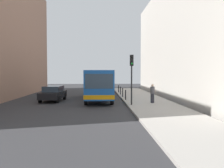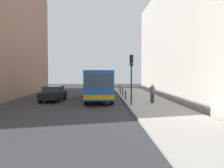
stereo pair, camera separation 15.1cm
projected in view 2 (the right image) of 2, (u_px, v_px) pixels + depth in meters
The scene contains 12 objects.
ground_plane at pixel (90, 103), 23.49m from camera, with size 80.00×80.00×0.00m, color #2D2D30.
sidewalk at pixel (147, 102), 23.71m from camera, with size 4.40×40.00×0.15m, color #9E9991.
building_right at pixel (196, 40), 27.67m from camera, with size 7.00×32.00×12.84m, color #BCB7AD.
bus at pixel (99, 83), 25.90m from camera, with size 2.64×11.05×3.00m.
car_beside_bus at pixel (53, 93), 24.80m from camera, with size 2.13×4.52×1.48m.
car_behind_bus at pixel (105, 87), 35.98m from camera, with size 2.12×4.52×1.48m.
traffic_light at pixel (131, 70), 20.65m from camera, with size 0.28×0.33×4.10m.
bollard_near at pixel (126, 95), 24.60m from camera, with size 0.11×0.11×0.95m, color black.
bollard_mid at pixel (123, 92), 27.68m from camera, with size 0.11×0.11×0.95m, color black.
bollard_far at pixel (121, 90), 30.77m from camera, with size 0.11×0.11×0.95m, color black.
bollard_farthest at pixel (119, 89), 33.85m from camera, with size 0.11×0.11×0.95m, color black.
pedestrian_near_signal at pixel (152, 94), 22.01m from camera, with size 0.38×0.38×1.64m.
Camera 2 is at (1.10, -23.45, 2.78)m, focal length 40.53 mm.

